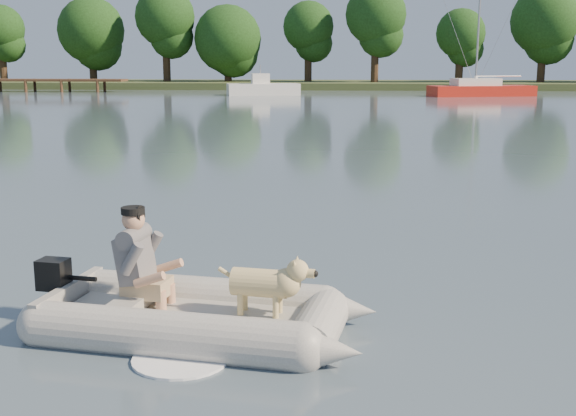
# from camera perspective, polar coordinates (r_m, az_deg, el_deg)

# --- Properties ---
(water) EXTENTS (160.00, 160.00, 0.00)m
(water) POSITION_cam_1_polar(r_m,az_deg,el_deg) (7.30, -2.58, -9.50)
(water) COLOR slate
(water) RESTS_ON ground
(shore_bank) EXTENTS (160.00, 12.00, 0.70)m
(shore_bank) POSITION_cam_1_polar(r_m,az_deg,el_deg) (68.80, 3.64, 9.66)
(shore_bank) COLOR #47512D
(shore_bank) RESTS_ON water
(dock) EXTENTS (18.00, 2.00, 1.04)m
(dock) POSITION_cam_1_polar(r_m,az_deg,el_deg) (64.63, -20.52, 9.07)
(dock) COLOR #4C331E
(dock) RESTS_ON water
(treeline) EXTENTS (71.02, 7.35, 9.27)m
(treeline) POSITION_cam_1_polar(r_m,az_deg,el_deg) (68.08, 0.47, 14.07)
(treeline) COLOR #332316
(treeline) RESTS_ON shore_bank
(dinghy) EXTENTS (4.82, 3.69, 1.31)m
(dinghy) POSITION_cam_1_polar(r_m,az_deg,el_deg) (7.08, -7.12, -5.52)
(dinghy) COLOR gray
(dinghy) RESTS_ON water
(man) EXTENTS (0.76, 0.68, 1.01)m
(man) POSITION_cam_1_polar(r_m,az_deg,el_deg) (7.32, -11.87, -3.67)
(man) COLOR #5E5E63
(man) RESTS_ON dinghy
(dog) EXTENTS (0.91, 0.44, 0.58)m
(dog) POSITION_cam_1_polar(r_m,az_deg,el_deg) (6.96, -2.24, -6.31)
(dog) COLOR #D4C47A
(dog) RESTS_ON dinghy
(outboard_motor) EXTENTS (0.43, 0.33, 0.74)m
(outboard_motor) POSITION_cam_1_polar(r_m,az_deg,el_deg) (7.82, -17.95, -6.36)
(outboard_motor) COLOR black
(outboard_motor) RESTS_ON dinghy
(motorboat) EXTENTS (5.89, 3.43, 2.34)m
(motorboat) POSITION_cam_1_polar(r_m,az_deg,el_deg) (54.71, -1.97, 10.02)
(motorboat) COLOR white
(motorboat) RESTS_ON water
(sailboat) EXTENTS (7.92, 4.12, 10.44)m
(sailboat) POSITION_cam_1_polar(r_m,az_deg,el_deg) (55.00, 14.96, 9.01)
(sailboat) COLOR #B52014
(sailboat) RESTS_ON water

